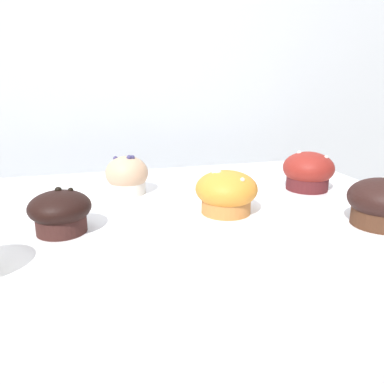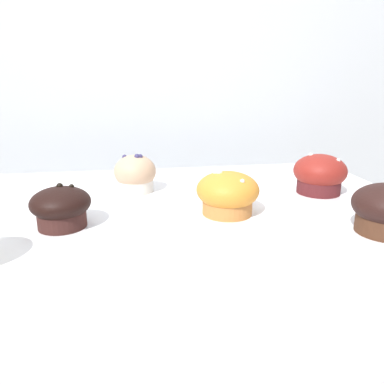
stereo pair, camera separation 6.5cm
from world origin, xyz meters
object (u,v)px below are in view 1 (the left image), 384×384
muffin_front_left (382,203)px  muffin_back_center (127,176)px  muffin_front_center (308,171)px  muffin_front_right (60,211)px  muffin_back_left (226,192)px

muffin_front_left → muffin_back_center: (-0.39, 0.29, -0.00)m
muffin_front_center → muffin_front_right: size_ratio=1.13×
muffin_front_right → muffin_back_center: 0.22m
muffin_back_left → muffin_back_center: (-0.16, 0.17, -0.00)m
muffin_front_right → muffin_back_center: muffin_back_center is taller
muffin_front_left → muffin_back_center: muffin_back_center is taller
muffin_back_left → muffin_front_left: bearing=-29.1°
muffin_front_center → muffin_front_left: size_ratio=1.00×
muffin_back_left → muffin_front_right: muffin_back_left is taller
muffin_front_center → muffin_back_center: 0.39m
muffin_back_center → muffin_front_left: bearing=-37.3°
muffin_front_right → muffin_back_center: (0.12, 0.19, 0.00)m
muffin_front_left → muffin_front_right: size_ratio=1.13×
muffin_front_center → muffin_front_left: 0.22m
muffin_front_left → muffin_front_right: (-0.51, 0.11, -0.00)m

